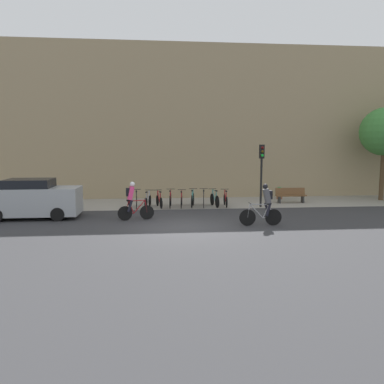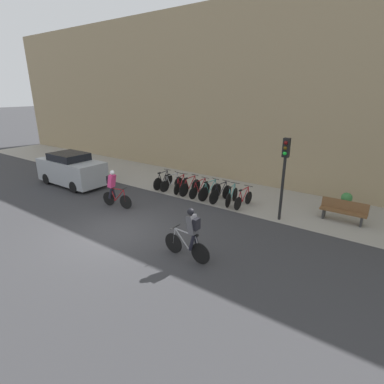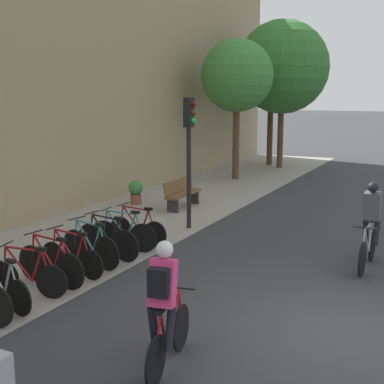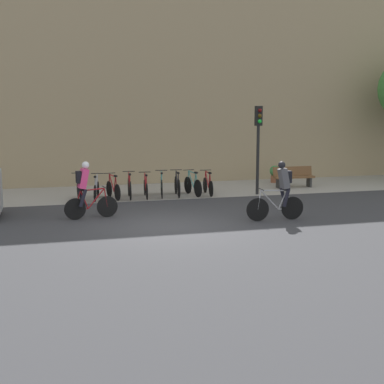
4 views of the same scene
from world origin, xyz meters
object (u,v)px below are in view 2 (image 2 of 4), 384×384
at_px(parked_bike_0, 163,181).
at_px(parked_bike_5, 210,191).
at_px(cyclist_pink, 113,187).
at_px(cyclist_grey, 191,233).
at_px(parked_bike_3, 190,187).
at_px(parked_car, 71,170).
at_px(potted_plant, 346,200).
at_px(parked_bike_1, 172,183).
at_px(parked_bike_4, 200,190).
at_px(parked_bike_8, 243,199).
at_px(bench, 343,211).
at_px(traffic_light_pole, 284,164).
at_px(parked_bike_2, 181,185).
at_px(parked_bike_6, 221,194).
at_px(parked_bike_7, 232,196).

xyz_separation_m(parked_bike_0, parked_bike_5, (3.10, 0.00, 0.00)).
bearing_deg(parked_bike_5, cyclist_pink, -131.71).
distance_m(cyclist_grey, parked_bike_3, 6.49).
distance_m(parked_car, potted_plant, 14.57).
relative_size(parked_bike_1, parked_car, 0.37).
height_order(cyclist_grey, parked_bike_4, cyclist_grey).
distance_m(parked_bike_4, parked_car, 7.65).
distance_m(parked_bike_8, bench, 4.22).
relative_size(traffic_light_pole, parked_car, 0.80).
height_order(parked_bike_0, parked_bike_2, parked_bike_0).
bearing_deg(potted_plant, parked_car, -159.49).
xyz_separation_m(cyclist_grey, potted_plant, (3.25, 7.76, -0.51)).
relative_size(cyclist_pink, parked_bike_0, 1.05).
xyz_separation_m(parked_bike_0, parked_car, (-4.71, -2.56, 0.49)).
xyz_separation_m(parked_bike_2, parked_bike_4, (1.24, -0.00, -0.00)).
distance_m(parked_bike_3, parked_bike_4, 0.62).
bearing_deg(parked_bike_6, parked_bike_5, 179.89).
height_order(parked_bike_4, traffic_light_pole, traffic_light_pole).
height_order(parked_bike_0, parked_bike_8, parked_bike_0).
bearing_deg(parked_bike_0, parked_bike_4, -0.05).
height_order(cyclist_grey, parked_bike_5, cyclist_grey).
bearing_deg(bench, parked_bike_4, -172.06).
xyz_separation_m(cyclist_grey, parked_bike_2, (-4.43, 5.22, -0.56)).
relative_size(parked_bike_0, bench, 0.94).
relative_size(parked_bike_0, potted_plant, 2.17).
height_order(cyclist_pink, parked_bike_3, cyclist_pink).
relative_size(parked_bike_2, parked_bike_4, 0.95).
bearing_deg(parked_bike_2, parked_bike_0, 179.96).
relative_size(parked_bike_5, parked_bike_7, 1.01).
bearing_deg(parked_bike_4, cyclist_grey, -58.52).
bearing_deg(potted_plant, cyclist_grey, -112.76).
bearing_deg(parked_bike_7, parked_bike_3, 179.99).
relative_size(traffic_light_pole, bench, 1.92).
relative_size(parked_bike_2, potted_plant, 1.98).
bearing_deg(parked_bike_0, bench, 5.78).
xyz_separation_m(parked_bike_2, parked_car, (-5.95, -2.56, 0.52)).
relative_size(cyclist_grey, bench, 1.01).
bearing_deg(parked_bike_3, parked_bike_1, -179.92).
height_order(parked_bike_0, traffic_light_pole, traffic_light_pole).
distance_m(parked_bike_8, traffic_light_pole, 2.81).
distance_m(cyclist_grey, parked_bike_0, 7.73).
xyz_separation_m(parked_bike_3, bench, (7.22, 0.92, 0.06)).
xyz_separation_m(cyclist_pink, parked_bike_4, (2.49, 3.49, -0.57)).
distance_m(parked_bike_0, potted_plant, 9.28).
distance_m(parked_bike_0, parked_bike_1, 0.62).
xyz_separation_m(parked_bike_0, parked_bike_2, (1.24, -0.00, -0.03)).
bearing_deg(parked_bike_0, potted_plant, 15.85).
distance_m(parked_bike_7, parked_car, 9.42).
distance_m(parked_bike_4, parked_bike_6, 1.24).
xyz_separation_m(parked_bike_2, parked_bike_5, (1.86, 0.00, 0.03)).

